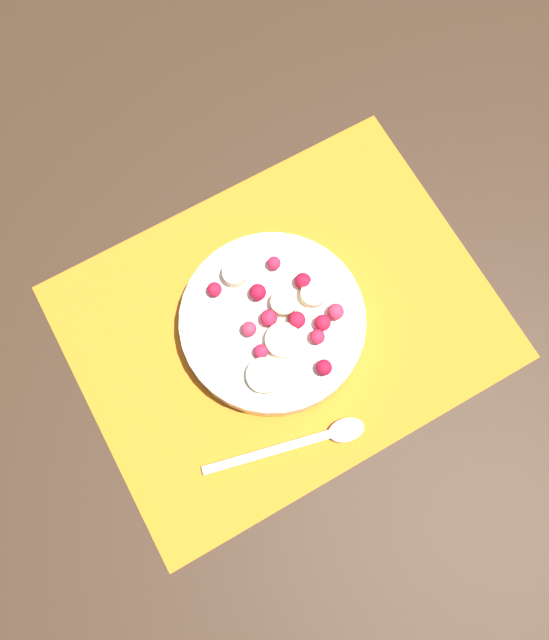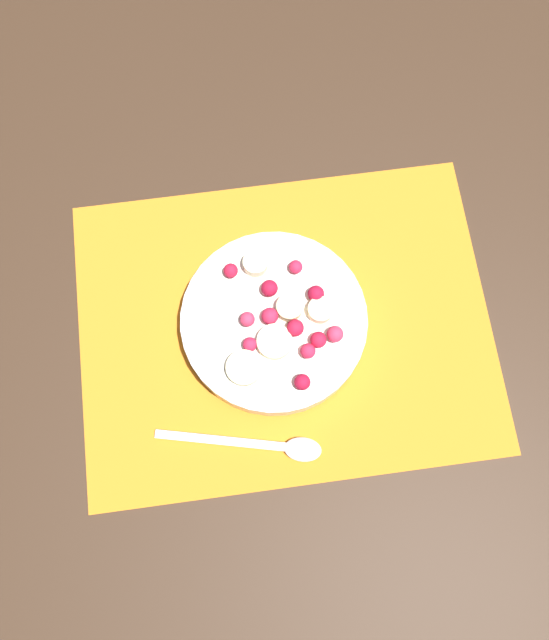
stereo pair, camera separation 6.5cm
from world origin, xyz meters
The scene contains 4 objects.
ground_plane centered at (0.00, 0.00, 0.00)m, with size 3.00×3.00×0.00m, color #382619.
placemat centered at (0.00, 0.00, 0.00)m, with size 0.46×0.35×0.01m.
fruit_bowl centered at (-0.01, 0.00, 0.03)m, with size 0.20×0.20×0.05m.
spoon centered at (-0.03, -0.13, 0.01)m, with size 0.18×0.06×0.01m.
Camera 2 is at (-0.04, -0.18, 0.67)m, focal length 35.00 mm.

